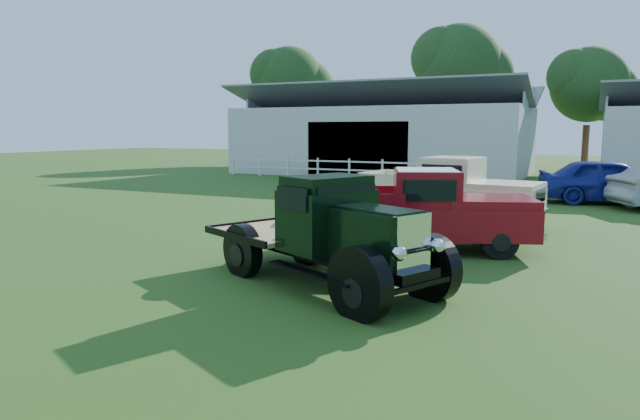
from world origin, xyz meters
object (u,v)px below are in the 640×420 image
at_px(vintage_flatbed, 324,231).
at_px(misc_car_blue, 609,181).
at_px(white_pickup, 448,192).
at_px(red_pickup, 421,209).

xyz_separation_m(vintage_flatbed, misc_car_blue, (4.91, 15.22, -0.13)).
distance_m(vintage_flatbed, white_pickup, 7.66).
height_order(vintage_flatbed, red_pickup, vintage_flatbed).
bearing_deg(red_pickup, white_pickup, 73.40).
bearing_deg(misc_car_blue, vintage_flatbed, 150.99).
distance_m(red_pickup, misc_car_blue, 12.19).
height_order(vintage_flatbed, misc_car_blue, vintage_flatbed).
xyz_separation_m(vintage_flatbed, white_pickup, (0.50, 7.64, -0.01)).
relative_size(red_pickup, white_pickup, 0.98).
xyz_separation_m(red_pickup, white_pickup, (-0.26, 3.88, 0.03)).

